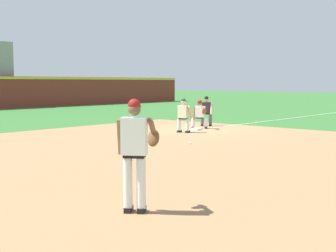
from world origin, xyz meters
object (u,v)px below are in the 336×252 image
at_px(first_base_bag, 196,129).
at_px(baserunner, 183,114).
at_px(first_baseman, 200,113).
at_px(baseball, 190,143).
at_px(umpire, 206,110).
at_px(pitcher, 136,148).

bearing_deg(first_base_bag, baserunner, -169.44).
bearing_deg(first_baseman, baseball, -146.24).
height_order(first_baseman, umpire, umpire).
distance_m(baserunner, umpire, 3.20).
distance_m(first_base_bag, umpire, 2.14).
xyz_separation_m(baseball, pitcher, (-7.20, -4.63, 1.02)).
relative_size(pitcher, umpire, 1.27).
xyz_separation_m(baseball, umpire, (5.73, 3.56, 0.76)).
xyz_separation_m(first_baseman, baserunner, (-1.76, -0.47, 0.06)).
height_order(baseball, umpire, umpire).
bearing_deg(first_baseman, umpire, 24.49).
distance_m(pitcher, umpire, 15.30).
relative_size(baseball, first_baseman, 0.06).
bearing_deg(umpire, pitcher, -147.65).
height_order(baserunner, umpire, same).
relative_size(first_baseman, baserunner, 0.92).
distance_m(first_base_bag, baserunner, 1.43).
relative_size(pitcher, first_baseman, 1.39).
xyz_separation_m(pitcher, baserunner, (9.90, 7.14, -0.27)).
height_order(first_base_bag, umpire, umpire).
relative_size(first_baseman, umpire, 0.92).
xyz_separation_m(first_base_bag, umpire, (1.83, 0.82, 0.75)).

